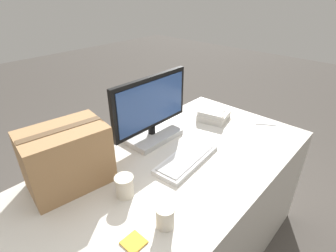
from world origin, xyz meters
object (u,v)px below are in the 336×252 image
at_px(spoon, 261,124).
at_px(cardboard_box, 67,157).
at_px(desk_phone, 213,116).
at_px(monitor, 151,113).
at_px(paper_cup_left, 165,217).
at_px(sticky_note_pad, 134,242).
at_px(paper_cup_right, 125,186).
at_px(keyboard, 187,159).

relative_size(spoon, cardboard_box, 0.34).
distance_m(desk_phone, spoon, 0.33).
bearing_deg(cardboard_box, spoon, -19.29).
bearing_deg(cardboard_box, desk_phone, -7.24).
bearing_deg(monitor, cardboard_box, -178.81).
distance_m(paper_cup_left, sticky_note_pad, 0.15).
distance_m(spoon, sticky_note_pad, 1.21).
bearing_deg(cardboard_box, paper_cup_right, -65.59).
height_order(monitor, keyboard, monitor).
height_order(keyboard, paper_cup_right, paper_cup_right).
bearing_deg(keyboard, sticky_note_pad, -166.78).
relative_size(paper_cup_right, sticky_note_pad, 1.32).
bearing_deg(paper_cup_right, desk_phone, 8.17).
distance_m(paper_cup_right, cardboard_box, 0.30).
distance_m(paper_cup_right, spoon, 1.08).
height_order(paper_cup_right, cardboard_box, cardboard_box).
bearing_deg(spoon, paper_cup_left, 66.00).
height_order(spoon, cardboard_box, cardboard_box).
distance_m(monitor, paper_cup_left, 0.69).
distance_m(monitor, paper_cup_right, 0.53).
distance_m(keyboard, desk_phone, 0.54).
xyz_separation_m(monitor, cardboard_box, (-0.56, -0.01, -0.02)).
height_order(spoon, sticky_note_pad, sticky_note_pad).
relative_size(keyboard, spoon, 3.12).
xyz_separation_m(paper_cup_right, spoon, (1.07, -0.15, -0.05)).
bearing_deg(paper_cup_left, sticky_note_pad, 167.38).
bearing_deg(desk_phone, paper_cup_right, 175.05).
xyz_separation_m(paper_cup_right, sticky_note_pad, (-0.14, -0.22, -0.05)).
relative_size(monitor, cardboard_box, 1.41).
bearing_deg(paper_cup_left, desk_phone, 22.75).
bearing_deg(cardboard_box, monitor, 1.19).
height_order(desk_phone, paper_cup_left, paper_cup_left).
distance_m(keyboard, paper_cup_right, 0.40).
xyz_separation_m(paper_cup_left, spoon, (1.07, 0.10, -0.05)).
distance_m(monitor, desk_phone, 0.51).
distance_m(spoon, cardboard_box, 1.27).
xyz_separation_m(cardboard_box, sticky_note_pad, (-0.02, -0.48, -0.15)).
xyz_separation_m(monitor, spoon, (0.63, -0.43, -0.17)).
distance_m(cardboard_box, sticky_note_pad, 0.50).
relative_size(desk_phone, sticky_note_pad, 2.99).
relative_size(keyboard, cardboard_box, 1.06).
bearing_deg(spoon, monitor, 26.74).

